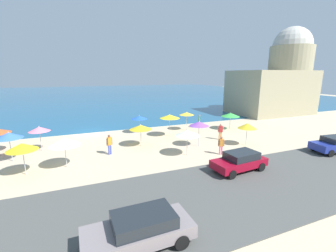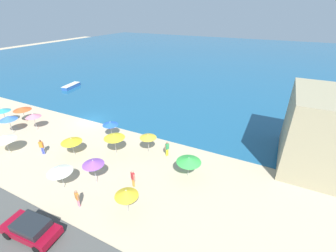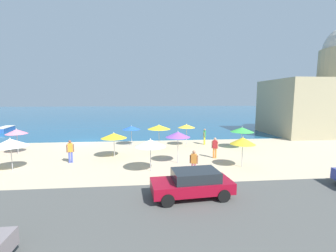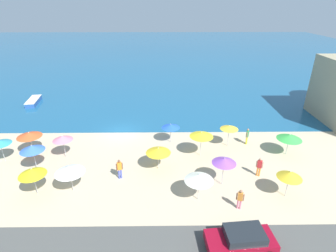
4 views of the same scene
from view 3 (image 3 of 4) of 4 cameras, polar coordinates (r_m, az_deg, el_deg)
name	(u,v)px [view 3 (image 3 of 4)]	position (r m, az deg, el deg)	size (l,w,h in m)	color
ground_plane	(84,142)	(28.16, -20.48, -3.82)	(160.00, 160.00, 0.00)	#C5B190
sea	(126,112)	(82.20, -10.70, 3.49)	(150.00, 110.00, 0.05)	#1C5780
beach_umbrella_0	(178,135)	(17.59, 2.55, -2.18)	(1.94, 1.94, 2.58)	#B2B2B7
beach_umbrella_2	(16,132)	(24.77, -34.07, -1.19)	(1.86, 1.86, 2.37)	#B2B2B7
beach_umbrella_3	(187,126)	(24.13, 4.74, -0.02)	(1.84, 1.84, 2.39)	#B2B2B7
beach_umbrella_5	(159,127)	(21.91, -2.31, -0.27)	(2.25, 2.25, 2.59)	#B2B2B7
beach_umbrella_6	(114,136)	(19.93, -13.59, -2.40)	(2.20, 2.20, 2.20)	#B2B2B7
beach_umbrella_7	(10,143)	(19.32, -35.15, -3.46)	(2.31, 2.31, 2.37)	#B2B2B7
beach_umbrella_9	(243,141)	(17.51, 18.47, -3.59)	(1.84, 1.84, 2.33)	#B2B2B7
beach_umbrella_11	(150,143)	(15.69, -4.48, -4.33)	(2.17, 2.17, 2.35)	#B2B2B7
beach_umbrella_13	(242,130)	(24.12, 18.29, -0.89)	(2.34, 2.34, 2.22)	#B2B2B7
beach_umbrella_15	(131,128)	(24.69, -9.29, -0.47)	(1.90, 1.90, 2.16)	#B2B2B7
bather_0	(215,147)	(19.66, 11.82, -5.15)	(0.52, 0.36, 1.79)	orange
bather_2	(194,161)	(15.30, 6.58, -8.87)	(0.54, 0.33, 1.67)	pink
bather_3	(205,136)	(25.14, 9.26, -2.42)	(0.37, 0.51, 1.77)	yellow
bather_4	(70,150)	(19.52, -23.57, -5.63)	(0.54, 0.34, 1.83)	#4655BD
parked_car_0	(193,183)	(11.98, 6.26, -14.16)	(4.25, 2.18, 1.41)	maroon
skiff_nearshore	(5,129)	(42.57, -36.00, -0.61)	(2.01, 4.70, 0.68)	#2C5AA5
harbor_fortress	(333,93)	(39.41, 36.30, 6.75)	(14.59, 9.03, 15.20)	tan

